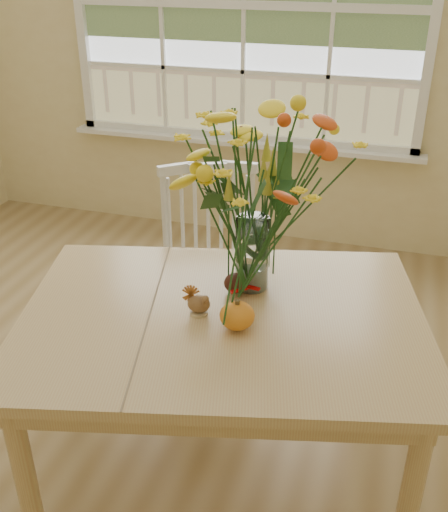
% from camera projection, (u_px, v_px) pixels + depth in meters
% --- Properties ---
extents(floor, '(4.00, 4.50, 0.01)m').
position_uv_depth(floor, '(101.00, 451.00, 2.52)').
color(floor, olive).
rests_on(floor, ground).
extents(wall_back, '(4.00, 0.02, 2.70)m').
position_uv_depth(wall_back, '(245.00, 38.00, 3.79)').
color(wall_back, beige).
rests_on(wall_back, floor).
extents(window, '(2.42, 0.12, 1.74)m').
position_uv_depth(window, '(244.00, 8.00, 3.67)').
color(window, silver).
rests_on(window, wall_back).
extents(dining_table, '(1.60, 1.31, 0.75)m').
position_uv_depth(dining_table, '(222.00, 336.00, 2.12)').
color(dining_table, tan).
rests_on(dining_table, floor).
extents(windsor_chair, '(0.59, 0.57, 0.98)m').
position_uv_depth(windsor_chair, '(210.00, 261.00, 2.85)').
color(windsor_chair, white).
rests_on(windsor_chair, floor).
extents(flower_vase, '(0.58, 0.58, 0.69)m').
position_uv_depth(flower_vase, '(254.00, 182.00, 2.05)').
color(flower_vase, white).
rests_on(flower_vase, dining_table).
extents(pumpkin, '(0.12, 0.12, 0.09)m').
position_uv_depth(pumpkin, '(237.00, 317.00, 1.98)').
color(pumpkin, orange).
rests_on(pumpkin, dining_table).
extents(turkey_figurine, '(0.09, 0.07, 0.10)m').
position_uv_depth(turkey_figurine, '(199.00, 304.00, 2.06)').
color(turkey_figurine, '#CCB78C').
rests_on(turkey_figurine, dining_table).
extents(dark_gourd, '(0.13, 0.08, 0.07)m').
position_uv_depth(dark_gourd, '(235.00, 284.00, 2.19)').
color(dark_gourd, '#38160F').
rests_on(dark_gourd, dining_table).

